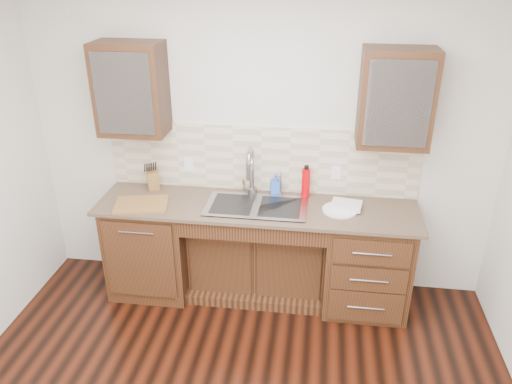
# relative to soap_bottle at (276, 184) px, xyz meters

# --- Properties ---
(wall_back) EXTENTS (4.00, 0.10, 2.70)m
(wall_back) POSITION_rel_soap_bottle_xyz_m (-0.13, 0.11, 0.35)
(wall_back) COLOR silver
(wall_back) RESTS_ON ground
(base_cabinet_left) EXTENTS (0.70, 0.62, 0.88)m
(base_cabinet_left) POSITION_rel_soap_bottle_xyz_m (-1.08, -0.25, -0.56)
(base_cabinet_left) COLOR #593014
(base_cabinet_left) RESTS_ON ground
(base_cabinet_center) EXTENTS (1.20, 0.44, 0.70)m
(base_cabinet_center) POSITION_rel_soap_bottle_xyz_m (-0.13, -0.16, -0.65)
(base_cabinet_center) COLOR #593014
(base_cabinet_center) RESTS_ON ground
(base_cabinet_right) EXTENTS (0.70, 0.62, 0.88)m
(base_cabinet_right) POSITION_rel_soap_bottle_xyz_m (0.82, -0.25, -0.56)
(base_cabinet_right) COLOR #593014
(base_cabinet_right) RESTS_ON ground
(countertop) EXTENTS (2.70, 0.65, 0.03)m
(countertop) POSITION_rel_soap_bottle_xyz_m (-0.13, -0.26, -0.11)
(countertop) COLOR #84705B
(countertop) RESTS_ON base_cabinet_left
(backsplash) EXTENTS (2.70, 0.02, 0.59)m
(backsplash) POSITION_rel_soap_bottle_xyz_m (-0.13, 0.05, 0.20)
(backsplash) COLOR beige
(backsplash) RESTS_ON wall_back
(sink) EXTENTS (0.84, 0.46, 0.19)m
(sink) POSITION_rel_soap_bottle_xyz_m (-0.13, -0.28, -0.18)
(sink) COLOR #9E9EA5
(sink) RESTS_ON countertop
(faucet) EXTENTS (0.04, 0.04, 0.40)m
(faucet) POSITION_rel_soap_bottle_xyz_m (-0.20, -0.05, 0.11)
(faucet) COLOR #999993
(faucet) RESTS_ON countertop
(filter_tap) EXTENTS (0.02, 0.02, 0.24)m
(filter_tap) POSITION_rel_soap_bottle_xyz_m (0.05, -0.04, 0.03)
(filter_tap) COLOR #999993
(filter_tap) RESTS_ON countertop
(upper_cabinet_left) EXTENTS (0.55, 0.34, 0.75)m
(upper_cabinet_left) POSITION_rel_soap_bottle_xyz_m (-1.18, -0.11, 0.82)
(upper_cabinet_left) COLOR #593014
(upper_cabinet_left) RESTS_ON wall_back
(upper_cabinet_right) EXTENTS (0.55, 0.34, 0.75)m
(upper_cabinet_right) POSITION_rel_soap_bottle_xyz_m (0.92, -0.11, 0.82)
(upper_cabinet_right) COLOR #593014
(upper_cabinet_right) RESTS_ON wall_back
(outlet_left) EXTENTS (0.08, 0.01, 0.12)m
(outlet_left) POSITION_rel_soap_bottle_xyz_m (-0.78, 0.04, 0.12)
(outlet_left) COLOR white
(outlet_left) RESTS_ON backsplash
(outlet_right) EXTENTS (0.08, 0.01, 0.12)m
(outlet_right) POSITION_rel_soap_bottle_xyz_m (0.52, 0.04, 0.12)
(outlet_right) COLOR white
(outlet_right) RESTS_ON backsplash
(soap_bottle) EXTENTS (0.10, 0.10, 0.19)m
(soap_bottle) POSITION_rel_soap_bottle_xyz_m (0.00, 0.00, 0.00)
(soap_bottle) COLOR blue
(soap_bottle) RESTS_ON countertop
(water_bottle) EXTENTS (0.07, 0.07, 0.26)m
(water_bottle) POSITION_rel_soap_bottle_xyz_m (0.26, -0.04, 0.04)
(water_bottle) COLOR #D40207
(water_bottle) RESTS_ON countertop
(plate) EXTENTS (0.32, 0.32, 0.02)m
(plate) POSITION_rel_soap_bottle_xyz_m (0.56, -0.26, -0.08)
(plate) COLOR white
(plate) RESTS_ON countertop
(dish_towel) EXTENTS (0.27, 0.21, 0.04)m
(dish_towel) POSITION_rel_soap_bottle_xyz_m (0.61, -0.21, -0.06)
(dish_towel) COLOR #F5F9CE
(dish_towel) RESTS_ON plate
(knife_block) EXTENTS (0.15, 0.18, 0.17)m
(knife_block) POSITION_rel_soap_bottle_xyz_m (-1.10, -0.04, -0.01)
(knife_block) COLOR #A17532
(knife_block) RESTS_ON countertop
(cutting_board) EXTENTS (0.49, 0.39, 0.02)m
(cutting_board) POSITION_rel_soap_bottle_xyz_m (-1.09, -0.38, -0.08)
(cutting_board) COLOR #A67C38
(cutting_board) RESTS_ON countertop
(cup_left_a) EXTENTS (0.14, 0.14, 0.10)m
(cup_left_a) POSITION_rel_soap_bottle_xyz_m (-1.32, -0.11, 0.77)
(cup_left_a) COLOR silver
(cup_left_a) RESTS_ON upper_cabinet_left
(cup_left_b) EXTENTS (0.11, 0.11, 0.09)m
(cup_left_b) POSITION_rel_soap_bottle_xyz_m (-1.12, -0.11, 0.77)
(cup_left_b) COLOR silver
(cup_left_b) RESTS_ON upper_cabinet_left
(cup_right_a) EXTENTS (0.13, 0.13, 0.09)m
(cup_right_a) POSITION_rel_soap_bottle_xyz_m (0.85, -0.11, 0.77)
(cup_right_a) COLOR white
(cup_right_a) RESTS_ON upper_cabinet_right
(cup_right_b) EXTENTS (0.12, 0.12, 0.09)m
(cup_right_b) POSITION_rel_soap_bottle_xyz_m (1.00, -0.11, 0.77)
(cup_right_b) COLOR silver
(cup_right_b) RESTS_ON upper_cabinet_right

